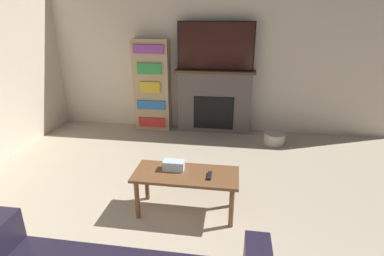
% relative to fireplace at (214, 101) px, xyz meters
% --- Properties ---
extents(wall_back, '(6.55, 0.06, 2.70)m').
position_rel_fireplace_xyz_m(wall_back, '(-0.16, 0.14, 0.79)').
color(wall_back, beige).
rests_on(wall_back, ground_plane).
extents(fireplace, '(1.38, 0.28, 1.11)m').
position_rel_fireplace_xyz_m(fireplace, '(0.00, 0.00, 0.00)').
color(fireplace, '#605651').
rests_on(fireplace, ground_plane).
extents(tv, '(1.28, 0.03, 0.80)m').
position_rel_fireplace_xyz_m(tv, '(0.00, -0.02, 0.95)').
color(tv, black).
rests_on(tv, fireplace).
extents(coffee_table, '(1.08, 0.46, 0.47)m').
position_rel_fireplace_xyz_m(coffee_table, '(-0.09, -2.47, -0.16)').
color(coffee_table, brown).
rests_on(coffee_table, ground_plane).
extents(tissue_box, '(0.22, 0.12, 0.10)m').
position_rel_fireplace_xyz_m(tissue_box, '(-0.23, -2.41, -0.04)').
color(tissue_box, silver).
rests_on(tissue_box, coffee_table).
extents(remote_control, '(0.04, 0.15, 0.02)m').
position_rel_fireplace_xyz_m(remote_control, '(0.15, -2.50, -0.08)').
color(remote_control, black).
rests_on(remote_control, coffee_table).
extents(bookshelf, '(0.63, 0.29, 1.62)m').
position_rel_fireplace_xyz_m(bookshelf, '(-1.12, -0.02, 0.25)').
color(bookshelf, tan).
rests_on(bookshelf, ground_plane).
extents(storage_basket, '(0.34, 0.34, 0.18)m').
position_rel_fireplace_xyz_m(storage_basket, '(1.04, -0.45, -0.47)').
color(storage_basket, '#BCB29E').
rests_on(storage_basket, ground_plane).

